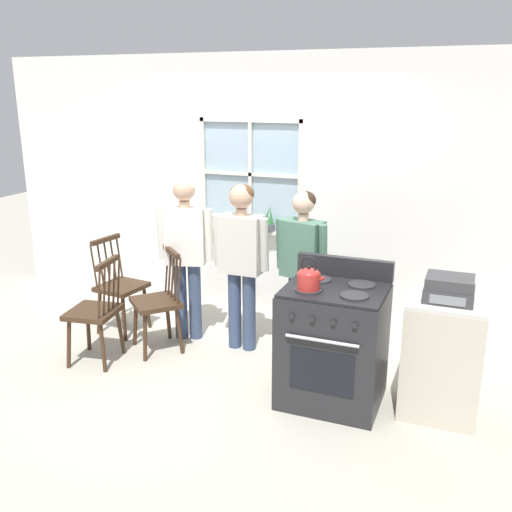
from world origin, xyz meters
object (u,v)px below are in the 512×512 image
object	(u,v)px
side_counter	(442,357)
potted_plant	(269,224)
kettle	(309,278)
chair_center_cluster	(95,313)
person_adult_right	(302,258)
person_elderly_left	(186,244)
stereo	(449,289)
person_teen_center	(241,251)
stove	(333,344)
chair_by_window	(158,303)
chair_near_wall	(120,287)

from	to	relation	value
side_counter	potted_plant	bearing A→B (deg)	143.74
kettle	side_counter	xyz separation A→B (m)	(0.96, 0.26, -0.57)
chair_center_cluster	kettle	world-z (taller)	kettle
person_adult_right	side_counter	xyz separation A→B (m)	(1.28, -0.63, -0.45)
chair_center_cluster	person_elderly_left	size ratio (longest dim) A/B	0.61
side_counter	stereo	xyz separation A→B (m)	(0.00, -0.02, 0.54)
person_teen_center	potted_plant	size ratio (longest dim) A/B	5.70
person_elderly_left	stove	size ratio (longest dim) A/B	1.44
kettle	stereo	size ratio (longest dim) A/B	0.73
potted_plant	side_counter	world-z (taller)	potted_plant
stereo	person_adult_right	bearing A→B (deg)	153.16
chair_by_window	potted_plant	xyz separation A→B (m)	(0.63, 1.20, 0.54)
person_teen_center	chair_near_wall	bearing A→B (deg)	-176.27
kettle	person_adult_right	bearing A→B (deg)	109.95
person_teen_center	person_adult_right	xyz separation A→B (m)	(0.52, 0.15, -0.05)
potted_plant	side_counter	size ratio (longest dim) A/B	0.30
chair_near_wall	stove	xyz separation A→B (m)	(2.29, -0.53, 0.02)
chair_by_window	person_adult_right	world-z (taller)	person_adult_right
person_teen_center	stereo	bearing A→B (deg)	-14.93
chair_center_cluster	person_elderly_left	bearing A→B (deg)	136.64
person_elderly_left	kettle	xyz separation A→B (m)	(1.42, -0.76, 0.08)
chair_center_cluster	chair_by_window	bearing A→B (deg)	128.39
chair_near_wall	potted_plant	xyz separation A→B (m)	(1.21, 0.97, 0.54)
person_teen_center	side_counter	bearing A→B (deg)	-14.31
kettle	potted_plant	world-z (taller)	potted_plant
person_adult_right	person_teen_center	bearing A→B (deg)	-150.52
chair_by_window	person_teen_center	xyz separation A→B (m)	(0.70, 0.31, 0.49)
chair_by_window	chair_center_cluster	size ratio (longest dim) A/B	1.00
kettle	potted_plant	size ratio (longest dim) A/B	0.91
chair_near_wall	stereo	world-z (taller)	stereo
chair_by_window	side_counter	distance (m)	2.52
person_elderly_left	stove	bearing A→B (deg)	-38.44
chair_near_wall	person_elderly_left	distance (m)	0.86
chair_near_wall	potted_plant	distance (m)	1.64
chair_near_wall	person_adult_right	world-z (taller)	person_adult_right
chair_near_wall	kettle	distance (m)	2.30
chair_by_window	potted_plant	world-z (taller)	potted_plant
person_elderly_left	stereo	xyz separation A→B (m)	(2.38, -0.52, 0.04)
stove	chair_center_cluster	bearing A→B (deg)	-176.77
side_counter	stove	bearing A→B (deg)	-171.07
person_elderly_left	stereo	size ratio (longest dim) A/B	4.59
potted_plant	chair_near_wall	bearing A→B (deg)	-141.36
chair_center_cluster	stove	bearing A→B (deg)	84.25
chair_by_window	chair_center_cluster	xyz separation A→B (m)	(-0.38, -0.42, 0.00)
kettle	person_elderly_left	bearing A→B (deg)	151.89
person_elderly_left	chair_center_cluster	bearing A→B (deg)	-141.28
person_teen_center	stereo	xyz separation A→B (m)	(1.81, -0.50, 0.04)
chair_center_cluster	kettle	size ratio (longest dim) A/B	3.85
chair_by_window	stove	xyz separation A→B (m)	(1.72, -0.30, 0.02)
chair_near_wall	stove	distance (m)	2.36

